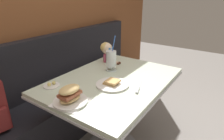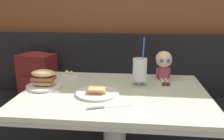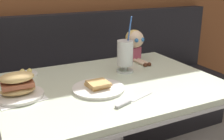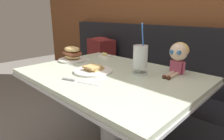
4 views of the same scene
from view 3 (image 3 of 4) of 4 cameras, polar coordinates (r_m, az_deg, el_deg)
name	(u,v)px [view 3 (image 3 of 4)]	position (r m, az deg, el deg)	size (l,w,h in m)	color
booth_bench	(74,106)	(2.09, -7.95, -7.52)	(2.60, 0.48, 1.00)	black
diner_table	(111,117)	(1.47, -0.31, -9.74)	(1.11, 0.81, 0.74)	beige
toast_plate	(98,88)	(1.30, -2.89, -3.70)	(0.25, 0.25, 0.04)	white
milkshake_glass	(125,55)	(1.52, 2.75, 3.20)	(0.10, 0.10, 0.31)	silver
sandwich_plate	(18,87)	(1.28, -19.10, -3.47)	(0.23, 0.23, 0.12)	white
butter_saucer	(26,74)	(1.56, -17.51, -0.73)	(0.12, 0.12, 0.04)	white
butter_knife	(129,102)	(1.17, 3.48, -6.68)	(0.23, 0.10, 0.01)	silver
seated_doll	(135,41)	(1.74, 4.86, 6.10)	(0.12, 0.22, 0.20)	#B74C6B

